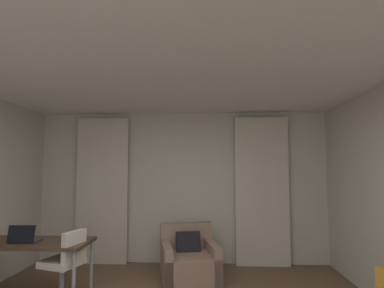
{
  "coord_description": "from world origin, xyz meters",
  "views": [
    {
      "loc": [
        0.46,
        -2.51,
        1.62
      ],
      "look_at": [
        0.26,
        1.48,
        1.93
      ],
      "focal_mm": 29.35,
      "sensor_mm": 36.0,
      "label": 1
    }
  ],
  "objects_px": {
    "desk": "(29,246)",
    "desk_chair": "(65,272)",
    "armchair": "(189,261)",
    "laptop": "(24,239)"
  },
  "relations": [
    {
      "from": "desk_chair",
      "to": "armchair",
      "type": "bearing_deg",
      "value": 34.01
    },
    {
      "from": "desk",
      "to": "laptop",
      "type": "distance_m",
      "value": 0.13
    },
    {
      "from": "armchair",
      "to": "desk",
      "type": "xyz_separation_m",
      "value": [
        -1.93,
        -0.87,
        0.41
      ]
    },
    {
      "from": "desk_chair",
      "to": "laptop",
      "type": "bearing_deg",
      "value": 177.57
    },
    {
      "from": "laptop",
      "to": "armchair",
      "type": "bearing_deg",
      "value": 25.76
    },
    {
      "from": "desk",
      "to": "laptop",
      "type": "relative_size",
      "value": 4.43
    },
    {
      "from": "armchair",
      "to": "laptop",
      "type": "relative_size",
      "value": 2.91
    },
    {
      "from": "desk",
      "to": "desk_chair",
      "type": "relative_size",
      "value": 1.68
    },
    {
      "from": "desk_chair",
      "to": "desk",
      "type": "bearing_deg",
      "value": 169.06
    },
    {
      "from": "desk",
      "to": "desk_chair",
      "type": "distance_m",
      "value": 0.58
    }
  ]
}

